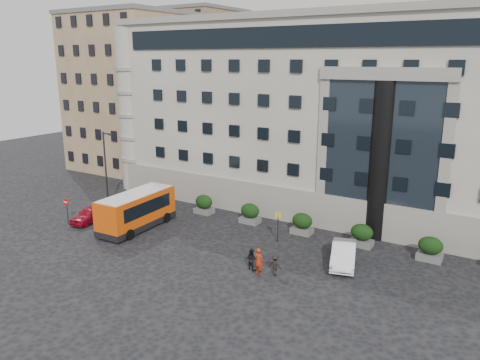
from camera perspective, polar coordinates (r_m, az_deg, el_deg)
The scene contains 23 objects.
ground at distance 37.78m, azimuth -6.47°, elevation -8.28°, with size 120.00×120.00×0.00m, color black.
civic_building at distance 51.96m, azimuth 14.03°, elevation 7.95°, with size 44.00×24.00×18.00m, color gray.
entrance_column at distance 39.58m, azimuth 16.77°, elevation 2.12°, with size 1.80×1.80×13.00m, color black.
apartment_near at distance 65.90m, azimuth -12.54°, elevation 10.24°, with size 14.00×14.00×20.00m, color olive.
apartment_far at distance 81.49m, azimuth -5.15°, elevation 12.00°, with size 13.00×13.00×22.00m, color brown.
hedge_a at distance 45.57m, azimuth -4.42°, elevation -2.94°, with size 1.80×1.26×1.84m.
hedge_b at distance 42.84m, azimuth 1.23°, elevation -4.06°, with size 1.80×1.26×1.84m.
hedge_c at distance 40.60m, azimuth 7.59°, elevation -5.26°, with size 1.80×1.26×1.84m.
hedge_d at distance 38.93m, azimuth 14.61°, elevation -6.51°, with size 1.80×1.26×1.84m.
hedge_e at distance 37.90m, azimuth 22.18°, elevation -7.74°, with size 1.80×1.26×1.84m.
street_lamp at distance 46.41m, azimuth -15.99°, elevation 1.25°, with size 1.16×0.18×8.00m.
bus_stop_sign at distance 38.30m, azimuth 4.66°, elevation -5.13°, with size 0.50×0.08×2.52m.
no_entry_sign at distance 45.41m, azimuth -20.40°, elevation -2.95°, with size 0.64×0.16×2.32m.
minibus at distance 42.25m, azimuth -12.50°, elevation -3.48°, with size 3.16×7.83×3.22m.
red_truck at distance 61.65m, azimuth -8.85°, elevation 2.15°, with size 3.53×5.88×2.96m.
parked_car_a at distance 45.36m, azimuth -17.78°, elevation -3.98°, with size 1.71×4.25×1.45m, color maroon.
parked_car_b at distance 46.93m, azimuth -15.49°, elevation -3.29°, with size 1.36×3.89×1.28m, color black.
parked_car_c at distance 49.50m, azimuth -12.38°, elevation -2.05°, with size 2.07×5.09×1.48m, color black.
parked_car_d at distance 58.82m, azimuth -9.72°, elevation 0.63°, with size 2.11×4.58×1.27m, color black.
white_taxi at distance 35.35m, azimuth 12.50°, elevation -8.81°, with size 1.68×4.83×1.59m, color white.
pedestrian_a at distance 32.97m, azimuth 2.29°, elevation -9.88°, with size 0.71×0.47×1.96m, color #9F270F.
pedestrian_b at distance 33.72m, azimuth 1.39°, elevation -9.63°, with size 0.77×0.60×1.59m, color black.
pedestrian_c at distance 32.99m, azimuth 4.33°, elevation -10.30°, with size 0.99×0.57×1.53m, color black.
Camera 1 is at (21.78, -27.18, 14.64)m, focal length 35.00 mm.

